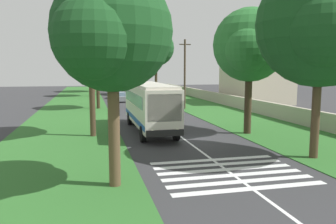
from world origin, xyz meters
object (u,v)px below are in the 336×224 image
Objects in this scene: trailing_car_2 at (116,94)px; roadside_tree_right_0 at (318,26)px; trailing_car_1 at (120,97)px; roadside_tree_left_1 at (88,21)px; roadside_tree_right_1 at (155,49)px; roadside_tree_right_3 at (143,59)px; roadside_tree_right_4 at (248,47)px; roadside_tree_left_2 at (89,62)px; trailing_car_0 at (149,100)px; roadside_building at (255,75)px; roadside_tree_left_4 at (96,59)px; utility_pole at (185,73)px; roadside_tree_left_0 at (109,35)px; roadside_tree_right_2 at (138,55)px; coach_bus at (149,104)px; roadside_tree_left_3 at (93,65)px; trailing_minibus_0 at (132,87)px.

roadside_tree_right_0 is (-40.67, -7.32, 6.40)m from trailing_car_2.
roadside_tree_left_1 is (-26.27, 4.49, 7.47)m from trailing_car_1.
roadside_tree_right_1 reaches higher than roadside_tree_left_1.
trailing_car_2 is at bearing 130.49° from roadside_tree_right_1.
roadside_tree_right_4 is (-51.46, 0.36, -0.68)m from roadside_tree_right_3.
roadside_tree_left_2 reaches higher than trailing_car_1.
trailing_car_0 is 23.24m from roadside_tree_left_1.
roadside_tree_left_2 reaches higher than roadside_building.
roadside_tree_left_2 is 1.03× the size of roadside_tree_left_4.
utility_pole is (23.75, 0.36, -2.70)m from roadside_tree_right_0.
roadside_tree_left_0 is 0.94× the size of roadside_tree_right_4.
roadside_tree_right_3 is 1.09× the size of roadside_tree_right_4.
roadside_tree_right_4 is at bearing -170.84° from trailing_car_0.
roadside_tree_left_2 is 0.84× the size of roadside_tree_right_0.
roadside_tree_right_3 reaches higher than roadside_tree_right_4.
roadside_tree_right_2 is at bearing -0.81° from utility_pole.
roadside_tree_right_4 is 16.52m from utility_pole.
coach_bus is 17.26m from roadside_tree_left_4.
utility_pole is at bearing -163.26° from roadside_tree_left_3.
roadside_tree_right_0 is 47.48m from roadside_tree_right_1.
roadside_tree_right_1 reaches higher than roadside_tree_right_0.
roadside_tree_left_0 reaches higher than trailing_car_2.
roadside_tree_left_2 is 19.82m from roadside_tree_left_4.
roadside_tree_left_2 is (5.61, 4.32, 5.47)m from trailing_car_2.
roadside_tree_right_4 reaches higher than roadside_tree_left_4.
roadside_tree_left_1 is (-20.56, 7.85, 7.47)m from trailing_car_0.
roadside_tree_left_3 is at bearing 45.90° from roadside_tree_right_1.
roadside_tree_right_2 is 1.43× the size of utility_pole.
roadside_tree_left_1 is 1.26× the size of roadside_tree_left_4.
roadside_tree_right_4 reaches higher than trailing_car_2.
roadside_tree_right_2 reaches higher than roadside_tree_right_4.
roadside_tree_right_2 is (58.13, -11.95, 0.12)m from roadside_tree_left_1.
roadside_tree_left_0 is 0.80× the size of roadside_tree_left_1.
roadside_tree_right_1 is 1.47× the size of utility_pole.
trailing_minibus_0 is 0.69× the size of roadside_tree_left_0.
trailing_car_2 is at bearing 155.17° from trailing_minibus_0.
roadside_tree_left_4 is at bearing 157.41° from trailing_car_1.
coach_bus is at bearing -167.59° from roadside_tree_left_4.
roadside_tree_left_0 is at bearing 169.77° from roadside_tree_right_3.
coach_bus is 15.46m from utility_pole.
roadside_tree_left_3 is at bearing 91.51° from roadside_tree_right_3.
trailing_car_0 is 0.36× the size of roadside_tree_right_2.
roadside_tree_left_2 is at bearing 176.13° from roadside_tree_left_3.
trailing_car_1 is at bearing -171.23° from roadside_tree_left_3.
trailing_car_0 is 18.93m from trailing_minibus_0.
trailing_car_0 is 0.49× the size of roadside_tree_left_2.
roadside_tree_right_2 reaches higher than roadside_tree_left_1.
roadside_tree_left_4 is at bearing 28.76° from roadside_tree_right_4.
trailing_car_0 is 0.47× the size of roadside_tree_left_3.
trailing_car_1 is at bearing 166.82° from roadside_tree_right_2.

